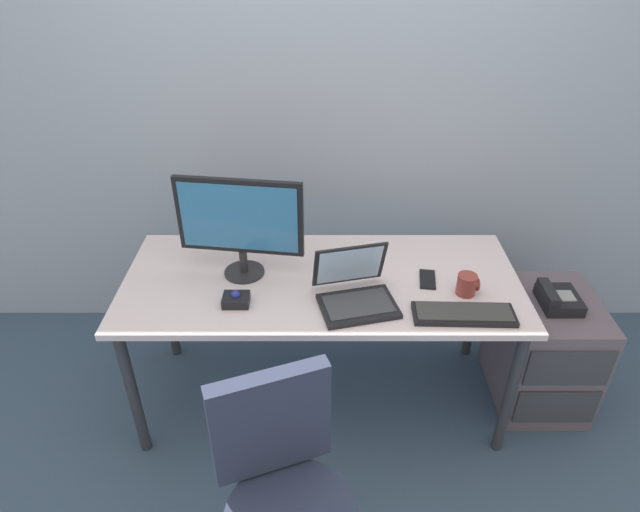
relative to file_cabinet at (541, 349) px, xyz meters
The scene contains 11 objects.
ground_plane 1.13m from the file_cabinet, behind, with size 8.00×8.00×0.00m, color #384D62.
back_wall 1.71m from the file_cabinet, 147.24° to the left, with size 6.00×0.10×2.80m, color #9CA7B8.
desk 1.16m from the file_cabinet, behind, with size 1.76×0.76×0.74m.
file_cabinet is the anchor object (origin of this frame).
desk_phone 0.33m from the file_cabinet, 116.78° to the right, with size 0.17×0.20×0.09m.
monitor_main 1.61m from the file_cabinet, behind, with size 0.55×0.18×0.46m.
keyboard 0.76m from the file_cabinet, 150.71° to the right, with size 0.41×0.15×0.03m.
laptop 1.10m from the file_cabinet, 168.90° to the right, with size 0.37×0.35×0.23m.
trackball_mouse 1.54m from the file_cabinet, behind, with size 0.11×0.09×0.07m.
coffee_mug 0.70m from the file_cabinet, 164.18° to the right, with size 0.09×0.08×0.09m.
cell_phone 0.77m from the file_cabinet, behind, with size 0.07×0.14×0.01m, color black.
Camera 1 is at (-0.01, -1.99, 2.14)m, focal length 30.58 mm.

